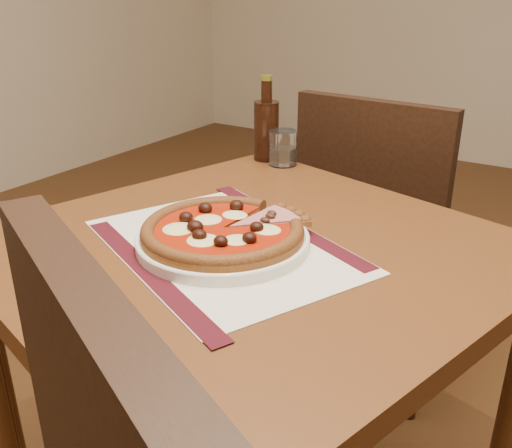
{
  "coord_description": "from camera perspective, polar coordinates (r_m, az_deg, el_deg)",
  "views": [
    {
      "loc": [
        0.51,
        -1.01,
        1.16
      ],
      "look_at": [
        0.03,
        -0.26,
        0.78
      ],
      "focal_mm": 40.0,
      "sensor_mm": 36.0,
      "label": 1
    }
  ],
  "objects": [
    {
      "name": "table",
      "position": [
        1.02,
        -0.61,
        -7.21
      ],
      "size": [
        0.99,
        0.99,
        0.75
      ],
      "rotation": [
        0.0,
        0.0,
        -0.27
      ],
      "color": "brown",
      "rests_on": "ground"
    },
    {
      "name": "chair_far",
      "position": [
        1.66,
        12.36,
        -0.53
      ],
      "size": [
        0.45,
        0.45,
        0.89
      ],
      "rotation": [
        0.0,
        0.0,
        3.08
      ],
      "color": "black",
      "rests_on": "ground"
    },
    {
      "name": "placemat",
      "position": [
        0.96,
        -3.31,
        -2.19
      ],
      "size": [
        0.55,
        0.48,
        0.0
      ],
      "primitive_type": "cube",
      "rotation": [
        0.0,
        0.0,
        -0.42
      ],
      "color": "silver",
      "rests_on": "table"
    },
    {
      "name": "plate",
      "position": [
        0.96,
        -3.33,
        -1.64
      ],
      "size": [
        0.29,
        0.29,
        0.02
      ],
      "primitive_type": "cylinder",
      "color": "white",
      "rests_on": "placemat"
    },
    {
      "name": "pizza",
      "position": [
        0.95,
        -3.38,
        -0.56
      ],
      "size": [
        0.27,
        0.27,
        0.04
      ],
      "color": "#955A24",
      "rests_on": "plate"
    },
    {
      "name": "ham_slice",
      "position": [
        0.99,
        2.12,
        0.2
      ],
      "size": [
        0.1,
        0.14,
        0.02
      ],
      "rotation": [
        0.0,
        0.0,
        1.14
      ],
      "color": "#955A24",
      "rests_on": "plate"
    },
    {
      "name": "water_glass",
      "position": [
        1.38,
        2.72,
        7.61
      ],
      "size": [
        0.08,
        0.08,
        0.08
      ],
      "primitive_type": "cylinder",
      "rotation": [
        0.0,
        0.0,
        -0.25
      ],
      "color": "white",
      "rests_on": "table"
    },
    {
      "name": "bottle",
      "position": [
        1.41,
        1.04,
        9.63
      ],
      "size": [
        0.06,
        0.06,
        0.21
      ],
      "color": "#33170C",
      "rests_on": "table"
    }
  ]
}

